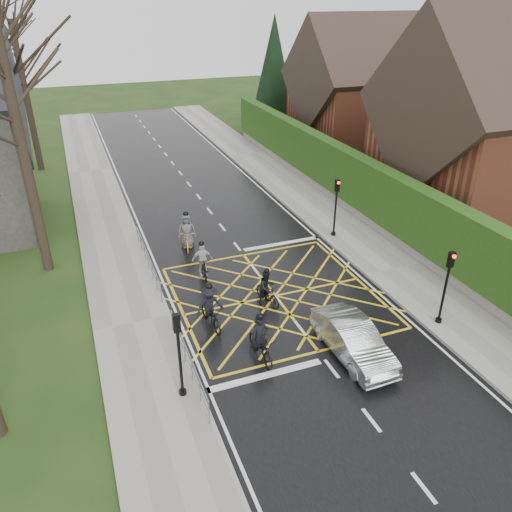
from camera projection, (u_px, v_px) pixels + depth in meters
ground at (275, 296)px, 21.30m from camera, size 120.00×120.00×0.00m
road at (275, 296)px, 21.30m from camera, size 9.00×80.00×0.01m
sidewalk_right at (394, 270)px, 23.16m from camera, size 3.00×80.00×0.15m
sidewalk_left at (133, 324)px, 19.37m from camera, size 3.00×80.00×0.15m
stone_wall at (359, 212)px, 28.53m from camera, size 0.50×38.00×0.70m
hedge at (362, 183)px, 27.71m from camera, size 0.90×38.00×2.80m
house_near at (498, 133)px, 27.04m from camera, size 11.80×9.80×11.30m
house_far at (361, 96)px, 38.77m from camera, size 9.80×8.80×10.30m
conifer at (274, 76)px, 43.81m from camera, size 4.60×4.60×10.00m
tree_near at (10, 94)px, 19.70m from camera, size 9.24×9.24×11.44m
tree_far at (20, 65)px, 33.15m from camera, size 8.40×8.40×10.40m
railing_south at (188, 356)px, 16.58m from camera, size 0.05×5.04×1.03m
railing_north at (148, 257)px, 22.76m from camera, size 0.05×6.04×1.03m
traffic_light_ne at (335, 208)px, 25.59m from camera, size 0.24×0.31×3.21m
traffic_light_se at (445, 289)px, 18.66m from camera, size 0.24×0.31×3.21m
traffic_light_sw at (180, 356)px, 15.20m from camera, size 0.24×0.31×3.21m
cyclist_rear at (261, 344)px, 17.43m from camera, size 0.77×1.93×1.85m
cyclist_back at (267, 290)px, 20.54m from camera, size 0.83×1.68×1.63m
cyclist_mid at (210, 310)px, 19.15m from camera, size 1.16×1.97×1.85m
cyclist_front at (203, 263)px, 22.52m from camera, size 0.97×1.78×1.74m
cyclist_lead at (187, 235)px, 25.07m from camera, size 1.14×2.10×1.94m
car at (353, 340)px, 17.54m from camera, size 1.46×4.02×1.32m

